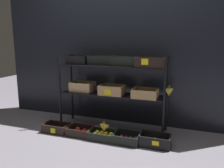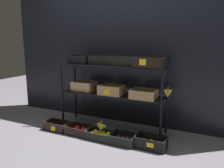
{
  "view_description": "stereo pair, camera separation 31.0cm",
  "coord_description": "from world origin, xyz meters",
  "px_view_note": "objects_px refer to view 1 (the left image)",
  "views": [
    {
      "loc": [
        1.01,
        -2.87,
        1.24
      ],
      "look_at": [
        0.0,
        0.0,
        0.65
      ],
      "focal_mm": 35.85,
      "sensor_mm": 36.0,
      "label": 1
    },
    {
      "loc": [
        1.3,
        -2.75,
        1.24
      ],
      "look_at": [
        0.0,
        0.0,
        0.65
      ],
      "focal_mm": 35.85,
      "sensor_mm": 36.0,
      "label": 2
    }
  ],
  "objects_px": {
    "display_rack": "(113,77)",
    "crate_ground_apple_gold": "(155,142)",
    "crate_ground_lemon": "(103,136)",
    "crate_ground_right_plum": "(127,139)",
    "crate_ground_apple_red": "(80,132)",
    "banana_bunch_loose": "(104,127)",
    "crate_ground_plum": "(57,129)"
  },
  "relations": [
    {
      "from": "crate_ground_right_plum",
      "to": "crate_ground_apple_gold",
      "type": "bearing_deg",
      "value": 3.36
    },
    {
      "from": "crate_ground_apple_red",
      "to": "crate_ground_right_plum",
      "type": "bearing_deg",
      "value": -0.36
    },
    {
      "from": "crate_ground_plum",
      "to": "crate_ground_apple_gold",
      "type": "distance_m",
      "value": 1.35
    },
    {
      "from": "display_rack",
      "to": "crate_ground_apple_gold",
      "type": "height_order",
      "value": "display_rack"
    },
    {
      "from": "crate_ground_lemon",
      "to": "crate_ground_right_plum",
      "type": "relative_size",
      "value": 1.11
    },
    {
      "from": "crate_ground_apple_red",
      "to": "crate_ground_plum",
      "type": "bearing_deg",
      "value": -177.59
    },
    {
      "from": "banana_bunch_loose",
      "to": "crate_ground_apple_red",
      "type": "bearing_deg",
      "value": 177.36
    },
    {
      "from": "crate_ground_apple_red",
      "to": "banana_bunch_loose",
      "type": "relative_size",
      "value": 2.31
    },
    {
      "from": "crate_ground_lemon",
      "to": "crate_ground_apple_gold",
      "type": "bearing_deg",
      "value": 2.86
    },
    {
      "from": "display_rack",
      "to": "crate_ground_plum",
      "type": "relative_size",
      "value": 4.54
    },
    {
      "from": "display_rack",
      "to": "banana_bunch_loose",
      "type": "relative_size",
      "value": 11.47
    },
    {
      "from": "crate_ground_apple_red",
      "to": "crate_ground_right_plum",
      "type": "relative_size",
      "value": 1.0
    },
    {
      "from": "crate_ground_lemon",
      "to": "display_rack",
      "type": "bearing_deg",
      "value": 88.81
    },
    {
      "from": "crate_ground_apple_red",
      "to": "banana_bunch_loose",
      "type": "bearing_deg",
      "value": -2.64
    },
    {
      "from": "display_rack",
      "to": "crate_ground_right_plum",
      "type": "xyz_separation_m",
      "value": [
        0.31,
        -0.37,
        -0.7
      ]
    },
    {
      "from": "crate_ground_plum",
      "to": "crate_ground_apple_red",
      "type": "xyz_separation_m",
      "value": [
        0.36,
        0.01,
        0.0
      ]
    },
    {
      "from": "crate_ground_apple_red",
      "to": "banana_bunch_loose",
      "type": "xyz_separation_m",
      "value": [
        0.35,
        -0.02,
        0.12
      ]
    },
    {
      "from": "display_rack",
      "to": "crate_ground_apple_red",
      "type": "height_order",
      "value": "display_rack"
    },
    {
      "from": "crate_ground_apple_gold",
      "to": "banana_bunch_loose",
      "type": "height_order",
      "value": "banana_bunch_loose"
    },
    {
      "from": "crate_ground_lemon",
      "to": "crate_ground_apple_red",
      "type": "bearing_deg",
      "value": 177.13
    },
    {
      "from": "display_rack",
      "to": "crate_ground_apple_gold",
      "type": "bearing_deg",
      "value": -28.35
    },
    {
      "from": "display_rack",
      "to": "crate_ground_plum",
      "type": "xyz_separation_m",
      "value": [
        -0.7,
        -0.38,
        -0.7
      ]
    },
    {
      "from": "display_rack",
      "to": "crate_ground_right_plum",
      "type": "height_order",
      "value": "display_rack"
    },
    {
      "from": "crate_ground_apple_gold",
      "to": "crate_ground_plum",
      "type": "bearing_deg",
      "value": -178.69
    },
    {
      "from": "banana_bunch_loose",
      "to": "crate_ground_apple_gold",
      "type": "bearing_deg",
      "value": 2.9
    },
    {
      "from": "banana_bunch_loose",
      "to": "display_rack",
      "type": "bearing_deg",
      "value": 91.62
    },
    {
      "from": "display_rack",
      "to": "crate_ground_plum",
      "type": "height_order",
      "value": "display_rack"
    },
    {
      "from": "display_rack",
      "to": "crate_ground_apple_gold",
      "type": "relative_size",
      "value": 4.31
    },
    {
      "from": "crate_ground_lemon",
      "to": "banana_bunch_loose",
      "type": "bearing_deg",
      "value": 1.36
    },
    {
      "from": "display_rack",
      "to": "crate_ground_lemon",
      "type": "xyz_separation_m",
      "value": [
        -0.01,
        -0.38,
        -0.7
      ]
    },
    {
      "from": "crate_ground_apple_gold",
      "to": "display_rack",
      "type": "bearing_deg",
      "value": 151.65
    },
    {
      "from": "crate_ground_plum",
      "to": "crate_ground_right_plum",
      "type": "xyz_separation_m",
      "value": [
        1.01,
        0.01,
        -0.0
      ]
    }
  ]
}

